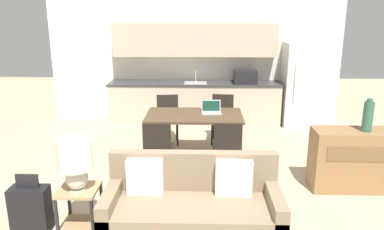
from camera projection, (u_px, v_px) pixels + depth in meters
wall_back at (195, 60)px, 8.28m from camera, size 6.40×0.07×2.70m
kitchen_counter at (195, 85)px, 8.13m from camera, size 3.70×0.65×2.15m
refrigerator at (301, 84)px, 7.97m from camera, size 0.76×0.72×1.77m
dining_table at (194, 118)px, 6.14m from camera, size 1.57×0.91×0.76m
couch at (193, 206)px, 4.06m from camera, size 1.87×0.80×0.89m
side_table at (80, 204)px, 4.09m from camera, size 0.42×0.42×0.54m
table_lamp at (75, 159)px, 3.90m from camera, size 0.36×0.36×0.59m
credenza at (356, 160)px, 5.13m from camera, size 1.19×0.46×0.85m
vase at (368, 116)px, 4.92m from camera, size 0.13×0.13×0.44m
dining_chair_near_left at (158, 147)px, 5.42m from camera, size 0.43×0.43×0.88m
dining_chair_far_left at (168, 116)px, 6.97m from camera, size 0.46×0.46×0.88m
dining_chair_near_right at (227, 146)px, 5.42m from camera, size 0.43×0.43×0.88m
dining_chair_far_right at (222, 116)px, 7.00m from camera, size 0.46×0.46×0.88m
laptop at (211, 110)px, 6.22m from camera, size 0.33×0.27×0.20m
suitcase at (31, 209)px, 4.16m from camera, size 0.41×0.22×0.69m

